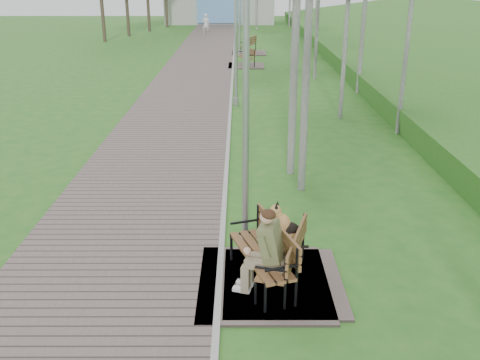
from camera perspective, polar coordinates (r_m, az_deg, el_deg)
The scene contains 12 objects.
walkway at distance 24.01m, azimuth -5.09°, elevation 10.52°, with size 3.50×67.00×0.04m, color #655751.
kerb at distance 23.93m, azimuth -0.84°, elevation 10.58°, with size 0.10×67.00×0.05m, color #999993.
building_north at distance 53.08m, azimuth -2.16°, elevation 18.55°, with size 10.00×5.20×4.00m.
bench_main at distance 8.10m, azimuth 4.06°, elevation -8.42°, with size 1.81×2.01×1.58m.
bench_second at distance 8.22m, azimuth 2.30°, elevation -9.63°, with size 1.96×2.18×1.21m.
bench_third at distance 27.90m, azimuth 0.58°, elevation 12.48°, with size 1.80×2.00×1.10m.
bench_far at distance 32.55m, azimuth 0.90°, elevation 13.77°, with size 1.97×2.19×1.21m.
lamp_post_near at distance 8.44m, azimuth 0.62°, elevation 5.14°, with size 0.17×0.17×4.50m.
lamp_post_second at distance 18.94m, azimuth -0.43°, elevation 14.79°, with size 0.19×0.19×4.97m.
lamp_post_third at distance 31.52m, azimuth -0.04°, elevation 17.21°, with size 0.19×0.19×4.80m.
lamp_post_far at distance 49.36m, azimuth -0.09°, elevation 18.49°, with size 0.17×0.17×4.49m.
pedestrian_near at distance 42.75m, azimuth -3.67°, elevation 16.26°, with size 0.57×0.38×1.57m, color silver.
Camera 1 is at (0.31, -2.02, 4.44)m, focal length 40.00 mm.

